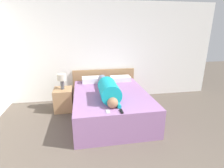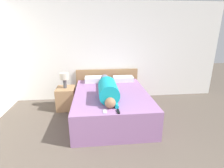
# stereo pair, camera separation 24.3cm
# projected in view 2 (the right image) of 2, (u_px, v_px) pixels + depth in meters

# --- Properties ---
(wall_back) EXTENTS (6.25, 0.06, 2.60)m
(wall_back) POSITION_uv_depth(u_px,v_px,m) (108.00, 52.00, 4.74)
(wall_back) COLOR white
(wall_back) RESTS_ON ground_plane
(bed) EXTENTS (1.59, 2.06, 0.58)m
(bed) POSITION_uv_depth(u_px,v_px,m) (111.00, 105.00, 3.90)
(bed) COLOR #936699
(bed) RESTS_ON ground_plane
(headboard) EXTENTS (1.71, 0.04, 0.84)m
(headboard) POSITION_uv_depth(u_px,v_px,m) (107.00, 84.00, 4.94)
(headboard) COLOR #A37A51
(headboard) RESTS_ON ground_plane
(nightstand) EXTENTS (0.43, 0.49, 0.54)m
(nightstand) POSITION_uv_depth(u_px,v_px,m) (66.00, 98.00, 4.33)
(nightstand) COLOR #A37A51
(nightstand) RESTS_ON ground_plane
(table_lamp) EXTENTS (0.21, 0.21, 0.37)m
(table_lamp) POSITION_uv_depth(u_px,v_px,m) (64.00, 78.00, 4.17)
(table_lamp) COLOR #4C4C51
(table_lamp) RESTS_ON nightstand
(person_lying) EXTENTS (0.38, 1.65, 0.38)m
(person_lying) POSITION_uv_depth(u_px,v_px,m) (108.00, 89.00, 3.57)
(person_lying) COLOR #936B4C
(person_lying) RESTS_ON bed
(pillow_near_headboard) EXTENTS (0.55, 0.30, 0.14)m
(pillow_near_headboard) POSITION_uv_depth(u_px,v_px,m) (96.00, 79.00, 4.56)
(pillow_near_headboard) COLOR white
(pillow_near_headboard) RESTS_ON bed
(pillow_second) EXTENTS (0.52, 0.30, 0.12)m
(pillow_second) POSITION_uv_depth(u_px,v_px,m) (123.00, 79.00, 4.64)
(pillow_second) COLOR white
(pillow_second) RESTS_ON bed
(tv_remote) EXTENTS (0.04, 0.15, 0.02)m
(tv_remote) POSITION_uv_depth(u_px,v_px,m) (118.00, 111.00, 2.94)
(tv_remote) COLOR black
(tv_remote) RESTS_ON bed
(cell_phone) EXTENTS (0.06, 0.13, 0.01)m
(cell_phone) POSITION_uv_depth(u_px,v_px,m) (105.00, 111.00, 2.95)
(cell_phone) COLOR #B2B7BC
(cell_phone) RESTS_ON bed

